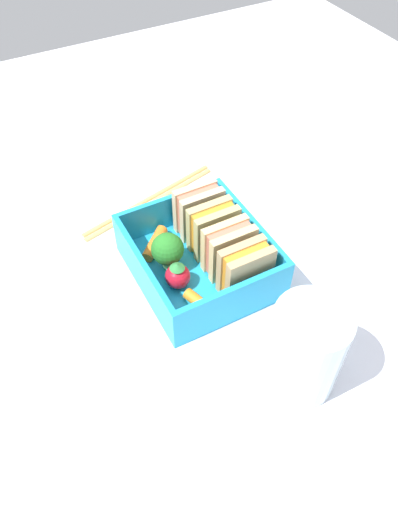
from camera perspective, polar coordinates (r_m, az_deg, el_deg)
The scene contains 13 objects.
ground_plane at distance 56.86cm, azimuth -0.00°, elevation -2.49°, with size 120.00×120.00×2.00cm, color silver.
bento_tray at distance 55.63cm, azimuth -0.00°, elevation -1.45°, with size 15.32×13.61×1.20cm, color #1D9ACE.
bento_rim at distance 53.59cm, azimuth -0.00°, elevation 0.44°, with size 15.32×13.61×4.24cm.
sandwich_left at distance 57.06cm, azimuth -0.04°, elevation 5.24°, with size 2.73×5.32×5.85cm.
sandwich_center_left at distance 54.93cm, azimuth 1.62°, elevation 3.12°, with size 2.73×5.32×5.85cm.
sandwich_center at distance 52.93cm, azimuth 3.40°, elevation 0.84°, with size 2.73×5.32×5.85cm.
sandwich_center_right at distance 51.07cm, azimuth 5.31°, elevation -1.62°, with size 2.73×5.32×5.85cm.
carrot_stick_far_left at distance 56.71cm, azimuth -5.07°, elevation 1.45°, with size 1.32×1.32×4.74cm, color orange.
broccoli_floret at distance 53.36cm, azimuth -3.62°, elevation 0.73°, with size 3.57×3.57×4.43cm.
strawberry_far_left at distance 52.34cm, azimuth -2.46°, elevation -2.25°, with size 2.69×2.69×3.29cm.
carrot_stick_left at distance 51.15cm, azimuth 0.12°, elevation -5.40°, with size 1.21×1.21×3.78cm, color orange.
chopstick_pair at distance 64.40cm, azimuth -5.75°, elevation 6.40°, with size 6.30×19.80×0.70cm.
drinking_glass at distance 45.37cm, azimuth 12.05°, elevation -10.44°, with size 6.68×6.68×9.88cm, color silver.
Camera 1 is at (31.92, -16.98, 42.88)cm, focal length 35.00 mm.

